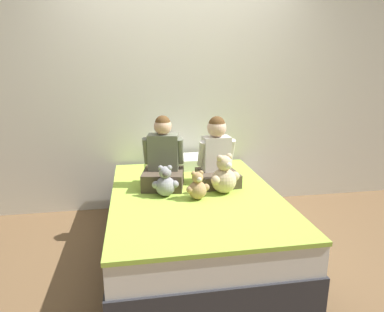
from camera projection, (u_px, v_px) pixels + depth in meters
name	position (u px, v px, depth m)	size (l,w,h in m)	color
ground_plane	(195.00, 248.00, 2.96)	(14.00, 14.00, 0.00)	brown
wall_behind_bed	(178.00, 92.00, 3.59)	(8.00, 0.06, 2.50)	silver
bed	(195.00, 221.00, 2.89)	(1.37, 1.87, 0.51)	#2D2D33
child_on_left	(163.00, 160.00, 2.94)	(0.40, 0.39, 0.62)	brown
child_on_right	(217.00, 157.00, 3.02)	(0.35, 0.37, 0.60)	brown
teddy_bear_held_by_left_child	(165.00, 183.00, 2.75)	(0.21, 0.16, 0.26)	#939399
teddy_bear_held_by_right_child	(224.00, 177.00, 2.81)	(0.26, 0.21, 0.33)	#D1B78E
teddy_bear_between_children	(197.00, 187.00, 2.69)	(0.19, 0.15, 0.23)	tan
pillow_at_headboard	(182.00, 162.00, 3.51)	(0.59, 0.33, 0.11)	white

